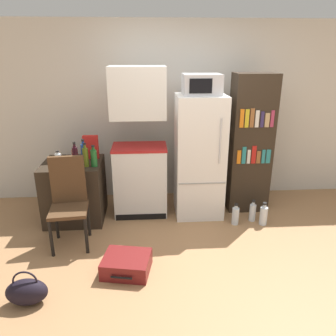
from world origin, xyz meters
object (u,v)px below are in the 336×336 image
(microwave, at_px, (202,84))
(bookshelf, at_px, (250,144))
(bottle_clear_short, at_px, (58,159))
(side_table, at_px, (75,191))
(suitcase_large_flat, at_px, (127,264))
(kitchen_hutch, at_px, (139,150))
(bottle_blue_soda, at_px, (84,153))
(water_bottle_back, at_px, (263,215))
(bottle_olive_oil, at_px, (85,157))
(water_bottle_middle, at_px, (253,212))
(bottle_wine_dark, at_px, (75,156))
(water_bottle_front, at_px, (235,215))
(refrigerator, at_px, (199,157))
(bottle_green_tall, at_px, (94,158))
(chair, at_px, (69,195))
(cereal_box, at_px, (91,147))
(handbag, at_px, (27,292))
(bottle_ketchup_red, at_px, (75,155))

(microwave, height_order, bookshelf, bookshelf)
(microwave, bearing_deg, bottle_clear_short, -175.52)
(side_table, relative_size, suitcase_large_flat, 1.48)
(side_table, xyz_separation_m, kitchen_hutch, (0.85, 0.11, 0.49))
(bottle_blue_soda, xyz_separation_m, water_bottle_back, (2.24, -0.34, -0.77))
(bookshelf, bearing_deg, water_bottle_back, -80.12)
(bottle_olive_oil, height_order, suitcase_large_flat, bottle_olive_oil)
(water_bottle_middle, bearing_deg, water_bottle_back, -44.22)
(bottle_wine_dark, distance_m, water_bottle_front, 2.11)
(side_table, xyz_separation_m, refrigerator, (1.62, 0.06, 0.41))
(bookshelf, bearing_deg, bottle_green_tall, -170.92)
(kitchen_hutch, bearing_deg, suitcase_large_flat, -95.76)
(bottle_blue_soda, height_order, water_bottle_front, bottle_blue_soda)
(side_table, height_order, water_bottle_back, side_table)
(chair, distance_m, suitcase_large_flat, 1.02)
(bottle_wine_dark, bearing_deg, cereal_box, 67.20)
(bottle_wine_dark, xyz_separation_m, water_bottle_back, (2.31, -0.18, -0.77))
(kitchen_hutch, xyz_separation_m, bookshelf, (1.47, 0.05, 0.04))
(water_bottle_front, distance_m, water_bottle_middle, 0.26)
(bookshelf, relative_size, chair, 1.82)
(chair, bearing_deg, bottle_green_tall, 53.59)
(bottle_olive_oil, xyz_separation_m, bottle_blue_soda, (-0.05, 0.16, 0.00))
(suitcase_large_flat, bearing_deg, chair, 147.43)
(kitchen_hutch, height_order, water_bottle_middle, kitchen_hutch)
(bookshelf, bearing_deg, bottle_olive_oil, -171.36)
(bottle_blue_soda, xyz_separation_m, cereal_box, (0.07, 0.16, 0.03))
(bookshelf, relative_size, water_bottle_back, 6.05)
(water_bottle_back, bearing_deg, refrigerator, 153.10)
(bottle_blue_soda, bearing_deg, water_bottle_middle, -6.33)
(bottle_wine_dark, xyz_separation_m, cereal_box, (0.14, 0.32, 0.02))
(microwave, distance_m, handbag, 2.86)
(refrigerator, distance_m, handbag, 2.47)
(microwave, bearing_deg, water_bottle_front, -40.31)
(chair, bearing_deg, cereal_box, 71.95)
(bottle_clear_short, distance_m, suitcase_large_flat, 1.58)
(cereal_box, bearing_deg, water_bottle_front, -14.45)
(bookshelf, height_order, chair, bookshelf)
(bottle_green_tall, distance_m, water_bottle_front, 1.91)
(kitchen_hutch, distance_m, handbag, 2.08)
(kitchen_hutch, height_order, bottle_blue_soda, kitchen_hutch)
(kitchen_hutch, xyz_separation_m, bottle_green_tall, (-0.54, -0.27, 0.00))
(chair, bearing_deg, refrigerator, 16.32)
(microwave, height_order, water_bottle_front, microwave)
(refrigerator, xyz_separation_m, microwave, (-0.00, -0.00, 0.92))
(bottle_ketchup_red, bearing_deg, refrigerator, 0.64)
(bookshelf, distance_m, cereal_box, 2.09)
(microwave, xyz_separation_m, water_bottle_middle, (0.67, -0.29, -1.59))
(water_bottle_back, bearing_deg, handbag, -154.17)
(handbag, distance_m, water_bottle_back, 2.81)
(bottle_blue_soda, relative_size, suitcase_large_flat, 0.57)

